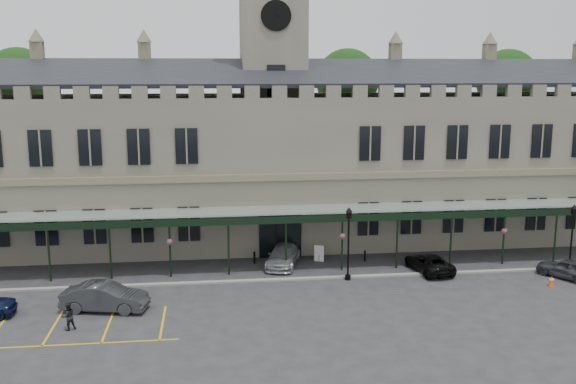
{
  "coord_description": "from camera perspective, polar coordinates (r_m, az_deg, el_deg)",
  "views": [
    {
      "loc": [
        -5.09,
        -35.78,
        14.16
      ],
      "look_at": [
        0.0,
        6.0,
        6.0
      ],
      "focal_mm": 40.0,
      "sensor_mm": 36.0,
      "label": 1
    }
  ],
  "objects": [
    {
      "name": "tree_behind_mid",
      "position": [
        62.18,
        5.28,
        9.69
      ],
      "size": [
        6.0,
        6.0,
        16.0
      ],
      "color": "#332314",
      "rests_on": "ground"
    },
    {
      "name": "ground",
      "position": [
        38.81,
        1.09,
        -10.43
      ],
      "size": [
        140.0,
        140.0,
        0.0
      ],
      "primitive_type": "plane",
      "color": "#2B2B2D"
    },
    {
      "name": "sign_board",
      "position": [
        47.9,
        2.77,
        -5.49
      ],
      "size": [
        0.69,
        0.28,
        1.23
      ],
      "rotation": [
        0.0,
        0.0,
        -0.32
      ],
      "color": "black",
      "rests_on": "ground"
    },
    {
      "name": "person_b",
      "position": [
        37.75,
        -18.95,
        -10.41
      ],
      "size": [
        0.95,
        0.9,
        1.56
      ],
      "primitive_type": "imported",
      "rotation": [
        0.0,
        0.0,
        3.69
      ],
      "color": "black",
      "rests_on": "ground"
    },
    {
      "name": "bollard_right",
      "position": [
        48.24,
        6.85,
        -5.67
      ],
      "size": [
        0.14,
        0.14,
        0.82
      ],
      "primitive_type": "cylinder",
      "color": "black",
      "rests_on": "ground"
    },
    {
      "name": "car_taxi",
      "position": [
        46.87,
        -0.43,
        -5.69
      ],
      "size": [
        3.34,
        5.34,
        1.44
      ],
      "primitive_type": "imported",
      "rotation": [
        0.0,
        0.0,
        -0.29
      ],
      "color": "#9A9DA2",
      "rests_on": "ground"
    },
    {
      "name": "clock_tower",
      "position": [
        52.03,
        -1.35,
        9.82
      ],
      "size": [
        5.6,
        5.6,
        24.8
      ],
      "color": "#666255",
      "rests_on": "ground"
    },
    {
      "name": "car_left_b",
      "position": [
        39.93,
        -15.97,
        -8.97
      ],
      "size": [
        5.29,
        2.71,
        1.66
      ],
      "primitive_type": "imported",
      "rotation": [
        0.0,
        0.0,
        1.37
      ],
      "color": "#303337",
      "rests_on": "ground"
    },
    {
      "name": "lamp_post_right",
      "position": [
        49.44,
        23.95,
        -3.22
      ],
      "size": [
        0.45,
        0.45,
        4.8
      ],
      "color": "black",
      "rests_on": "ground"
    },
    {
      "name": "traffic_cone",
      "position": [
        46.12,
        22.38,
        -7.32
      ],
      "size": [
        0.43,
        0.43,
        0.69
      ],
      "rotation": [
        0.0,
        0.0,
        -0.27
      ],
      "color": "#F14707",
      "rests_on": "ground"
    },
    {
      "name": "tree_behind_right",
      "position": [
        67.39,
        18.88,
        9.25
      ],
      "size": [
        6.0,
        6.0,
        16.0
      ],
      "color": "#332314",
      "rests_on": "ground"
    },
    {
      "name": "parking_markings",
      "position": [
        38.14,
        -20.34,
        -11.54
      ],
      "size": [
        16.0,
        6.0,
        0.01
      ],
      "primitive_type": null,
      "color": "gold",
      "rests_on": "ground"
    },
    {
      "name": "car_right_a",
      "position": [
        48.04,
        23.65,
        -6.24
      ],
      "size": [
        3.65,
        4.41,
        1.42
      ],
      "primitive_type": "imported",
      "rotation": [
        0.0,
        0.0,
        3.71
      ],
      "color": "#303337",
      "rests_on": "ground"
    },
    {
      "name": "lamp_post_mid",
      "position": [
        43.33,
        5.4,
        -4.01
      ],
      "size": [
        0.48,
        0.48,
        5.05
      ],
      "color": "black",
      "rests_on": "ground"
    },
    {
      "name": "canopy",
      "position": [
        45.1,
        -0.23,
        -4.14
      ],
      "size": [
        50.0,
        4.1,
        4.3
      ],
      "color": "#8C9E93",
      "rests_on": "ground"
    },
    {
      "name": "tree_behind_left",
      "position": [
        63.1,
        -22.78,
        8.91
      ],
      "size": [
        6.0,
        6.0,
        16.0
      ],
      "color": "#332314",
      "rests_on": "ground"
    },
    {
      "name": "bollard_left",
      "position": [
        47.47,
        -3.0,
        -5.84
      ],
      "size": [
        0.16,
        0.16,
        0.89
      ],
      "primitive_type": "cylinder",
      "color": "black",
      "rests_on": "ground"
    },
    {
      "name": "station_building",
      "position": [
        52.5,
        -1.31,
        2.55
      ],
      "size": [
        60.0,
        10.36,
        17.3
      ],
      "color": "#666255",
      "rests_on": "ground"
    },
    {
      "name": "kerb",
      "position": [
        43.91,
        0.08,
        -7.76
      ],
      "size": [
        60.0,
        0.4,
        0.12
      ],
      "primitive_type": "cube",
      "color": "gray",
      "rests_on": "ground"
    },
    {
      "name": "car_van",
      "position": [
        46.58,
        12.41,
        -6.18
      ],
      "size": [
        2.79,
        4.81,
        1.26
      ],
      "primitive_type": "imported",
      "rotation": [
        0.0,
        0.0,
        3.3
      ],
      "color": "black",
      "rests_on": "ground"
    }
  ]
}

